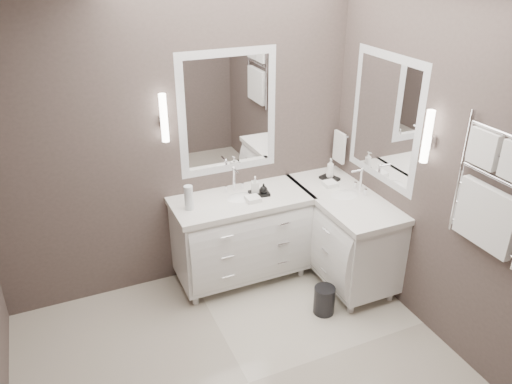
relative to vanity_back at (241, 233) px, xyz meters
name	(u,v)px	position (x,y,z in m)	size (l,w,h in m)	color
floor	(249,383)	(-0.45, -1.23, -0.49)	(3.20, 3.00, 0.01)	beige
wall_back	(179,142)	(-0.45, 0.28, 0.86)	(3.20, 0.01, 2.70)	#4A3E3B
wall_right	(452,177)	(1.15, -1.23, 0.86)	(0.01, 3.00, 2.70)	#4A3E3B
vanity_back	(241,233)	(0.00, 0.00, 0.00)	(1.24, 0.59, 0.97)	white
vanity_right	(342,230)	(0.88, -0.33, 0.00)	(0.59, 1.24, 0.97)	white
mirror_back	(228,113)	(0.00, 0.26, 1.06)	(0.90, 0.02, 1.10)	white
mirror_right	(385,119)	(1.14, -0.43, 1.06)	(0.02, 0.90, 1.10)	white
sconce_back	(164,119)	(-0.58, 0.20, 1.11)	(0.06, 0.06, 0.40)	white
sconce_right	(427,138)	(1.08, -1.01, 1.11)	(0.06, 0.06, 0.40)	white
towel_bar_corner	(339,146)	(1.09, 0.13, 0.63)	(0.03, 0.22, 0.30)	white
towel_ladder	(491,197)	(1.10, -1.63, 0.91)	(0.06, 0.58, 0.90)	white
waste_bin	(324,300)	(0.45, -0.76, -0.36)	(0.18, 0.18, 0.25)	black
amenity_tray_back	(259,193)	(0.17, -0.01, 0.38)	(0.17, 0.13, 0.03)	black
amenity_tray_right	(330,178)	(0.92, 0.01, 0.38)	(0.12, 0.17, 0.02)	black
water_bottle	(189,198)	(-0.48, -0.02, 0.47)	(0.07, 0.07, 0.21)	silver
soap_bottle_a	(255,184)	(0.14, 0.01, 0.46)	(0.07, 0.07, 0.15)	white
soap_bottle_b	(264,188)	(0.20, -0.04, 0.44)	(0.07, 0.07, 0.09)	black
soap_bottle_c	(330,168)	(0.92, 0.01, 0.48)	(0.07, 0.07, 0.19)	white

